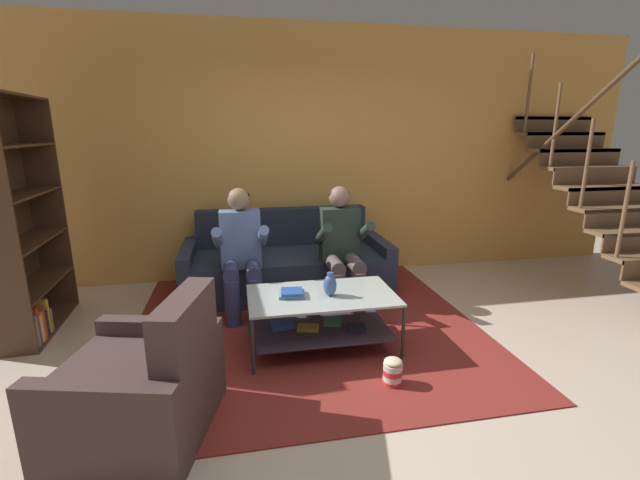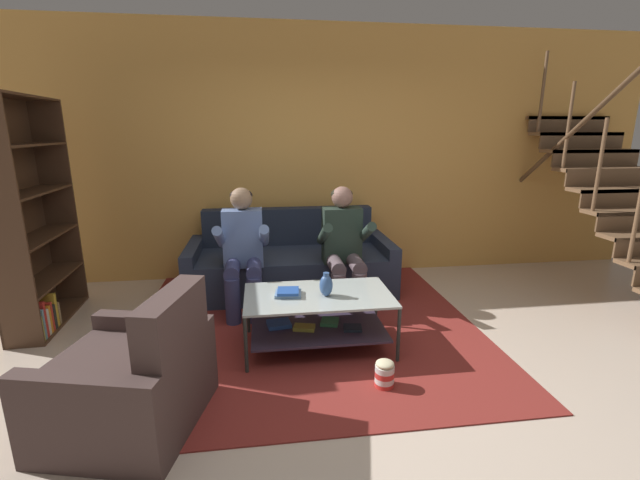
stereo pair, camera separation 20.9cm
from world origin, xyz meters
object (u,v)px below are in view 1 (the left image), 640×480
(book_stack, at_px, (292,293))
(coffee_table, at_px, (321,312))
(couch, at_px, (286,265))
(popcorn_tub, at_px, (393,372))
(person_seated_right, at_px, (342,243))
(bookshelf, at_px, (18,237))
(vase, at_px, (330,285))
(armchair, at_px, (142,388))
(person_seated_left, at_px, (241,248))

(book_stack, bearing_deg, coffee_table, -1.48)
(couch, height_order, popcorn_tub, couch)
(couch, relative_size, book_stack, 9.89)
(person_seated_right, xyz_separation_m, book_stack, (-0.60, -0.80, -0.17))
(bookshelf, bearing_deg, coffee_table, -17.57)
(vase, bearing_deg, person_seated_right, 70.34)
(couch, distance_m, bookshelf, 2.48)
(couch, bearing_deg, popcorn_tub, -75.88)
(person_seated_right, relative_size, armchair, 1.18)
(bookshelf, height_order, popcorn_tub, bookshelf)
(person_seated_right, distance_m, coffee_table, 0.96)
(armchair, relative_size, popcorn_tub, 5.03)
(couch, height_order, vase, couch)
(person_seated_left, height_order, bookshelf, bookshelf)
(person_seated_left, xyz_separation_m, armchair, (-0.61, -1.61, -0.37))
(person_seated_right, relative_size, coffee_table, 1.02)
(person_seated_left, xyz_separation_m, book_stack, (0.38, -0.80, -0.18))
(person_seated_left, relative_size, popcorn_tub, 5.96)
(person_seated_left, bearing_deg, couch, 48.79)
(person_seated_right, height_order, vase, person_seated_right)
(person_seated_left, distance_m, vase, 1.09)
(person_seated_right, distance_m, bookshelf, 2.83)
(book_stack, bearing_deg, bookshelf, 160.85)
(person_seated_right, relative_size, popcorn_tub, 5.92)
(book_stack, height_order, popcorn_tub, book_stack)
(couch, bearing_deg, bookshelf, -165.89)
(person_seated_left, xyz_separation_m, popcorn_tub, (0.99, -1.44, -0.56))
(vase, relative_size, book_stack, 0.87)
(couch, distance_m, coffee_table, 1.37)
(person_seated_right, bearing_deg, armchair, -134.46)
(coffee_table, height_order, bookshelf, bookshelf)
(couch, relative_size, person_seated_left, 1.82)
(vase, bearing_deg, armchair, -149.24)
(couch, height_order, book_stack, couch)
(coffee_table, xyz_separation_m, vase, (0.06, -0.04, 0.25))
(armchair, bearing_deg, person_seated_left, 69.41)
(book_stack, bearing_deg, person_seated_right, 53.10)
(armchair, bearing_deg, book_stack, 39.58)
(person_seated_right, height_order, popcorn_tub, person_seated_right)
(couch, xyz_separation_m, person_seated_left, (-0.49, -0.56, 0.37))
(bookshelf, distance_m, armchair, 2.09)
(couch, height_order, person_seated_left, person_seated_left)
(couch, height_order, bookshelf, bookshelf)
(couch, height_order, armchair, couch)
(person_seated_left, height_order, book_stack, person_seated_left)
(person_seated_left, relative_size, person_seated_right, 1.01)
(couch, bearing_deg, book_stack, -94.76)
(coffee_table, xyz_separation_m, bookshelf, (-2.46, 0.78, 0.56))
(person_seated_right, distance_m, popcorn_tub, 1.55)
(couch, relative_size, bookshelf, 1.09)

